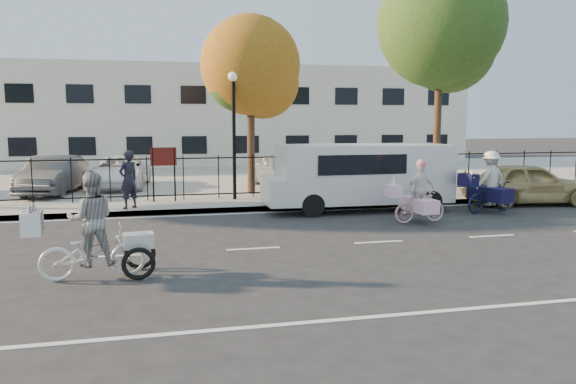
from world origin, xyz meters
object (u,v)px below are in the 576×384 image
object	(u,v)px
lot_car_b	(119,172)
lamppost	(234,112)
zebra_trike	(92,238)
bull_bike	(490,188)
unicorn_bike	(419,200)
pedestrian	(129,180)
lot_car_d	(280,170)
gold_sedan	(528,183)
white_van	(360,174)
lot_car_c	(53,175)

from	to	relation	value
lot_car_b	lamppost	bearing A→B (deg)	-42.14
zebra_trike	lot_car_b	size ratio (longest dim) A/B	0.50
bull_bike	unicorn_bike	bearing A→B (deg)	96.26
pedestrian	lot_car_d	world-z (taller)	pedestrian
lamppost	bull_bike	world-z (taller)	lamppost
lamppost	zebra_trike	world-z (taller)	lamppost
gold_sedan	pedestrian	size ratio (longest dim) A/B	2.35
zebra_trike	lot_car_d	distance (m)	13.05
bull_bike	lot_car_b	world-z (taller)	bull_bike
bull_bike	lot_car_d	distance (m)	8.51
white_van	lot_car_c	world-z (taller)	white_van
lamppost	lot_car_d	xyz separation A→B (m)	(2.26, 3.15, -2.28)
lamppost	gold_sedan	xyz separation A→B (m)	(9.64, -2.44, -2.40)
gold_sedan	lot_car_c	size ratio (longest dim) A/B	1.00
lamppost	lot_car_c	distance (m)	7.34
unicorn_bike	white_van	xyz separation A→B (m)	(-0.83, 2.45, 0.49)
pedestrian	lot_car_c	world-z (taller)	pedestrian
zebra_trike	bull_bike	size ratio (longest dim) A/B	1.08
white_van	pedestrian	distance (m)	7.18
white_van	lot_car_c	size ratio (longest dim) A/B	1.41
zebra_trike	lamppost	bearing A→B (deg)	-29.13
pedestrian	lot_car_c	size ratio (longest dim) A/B	0.43
gold_sedan	lot_car_c	world-z (taller)	lot_car_c
gold_sedan	lot_car_b	size ratio (longest dim) A/B	0.92
unicorn_bike	lot_car_b	distance (m)	12.49
zebra_trike	white_van	xyz separation A→B (m)	(7.41, 6.14, 0.40)
lot_car_b	lot_car_d	world-z (taller)	lot_car_d
white_van	lot_car_d	xyz separation A→B (m)	(-1.42, 5.45, -0.32)
lamppost	unicorn_bike	size ratio (longest dim) A/B	2.42
lamppost	gold_sedan	distance (m)	10.23
white_van	lot_car_c	distance (m)	11.30
lamppost	zebra_trike	size ratio (longest dim) A/B	1.90
gold_sedan	lot_car_d	distance (m)	9.26
lamppost	pedestrian	bearing A→B (deg)	-159.97
unicorn_bike	gold_sedan	xyz separation A→B (m)	(5.12, 2.30, 0.06)
unicorn_bike	white_van	world-z (taller)	white_van
bull_bike	lot_car_b	distance (m)	13.97
zebra_trike	lot_car_c	bearing A→B (deg)	7.36
gold_sedan	lot_car_d	bearing A→B (deg)	59.91
zebra_trike	lot_car_c	distance (m)	11.72
bull_bike	pedestrian	xyz separation A→B (m)	(-10.86, 2.36, 0.28)
unicorn_bike	gold_sedan	bearing A→B (deg)	-70.30
lamppost	gold_sedan	bearing A→B (deg)	-14.23
zebra_trike	gold_sedan	xyz separation A→B (m)	(13.36, 6.00, -0.03)
gold_sedan	lot_car_b	bearing A→B (deg)	70.71
zebra_trike	lot_car_d	bearing A→B (deg)	-32.63
unicorn_bike	zebra_trike	bearing A→B (deg)	109.62
lot_car_d	bull_bike	bearing A→B (deg)	-60.28
unicorn_bike	gold_sedan	size ratio (longest dim) A/B	0.43
bull_bike	gold_sedan	size ratio (longest dim) A/B	0.50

